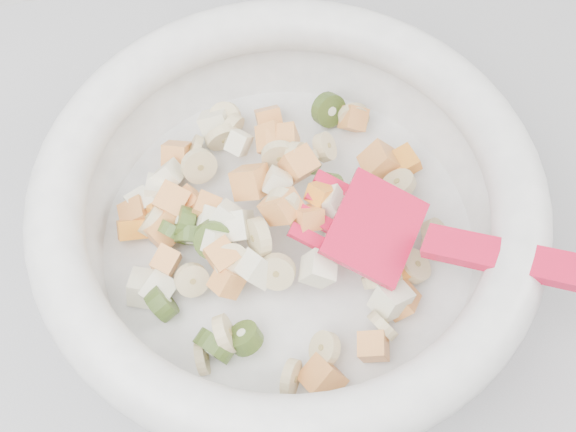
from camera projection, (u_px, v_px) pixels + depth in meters
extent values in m
cube|color=gray|center=(280.00, 392.00, 0.95)|extent=(2.00, 0.60, 0.90)
cylinder|color=white|center=(288.00, 241.00, 0.54)|extent=(0.29, 0.29, 0.02)
torus|color=white|center=(288.00, 195.00, 0.49)|extent=(0.35, 0.35, 0.04)
cylinder|color=#CDBA88|center=(199.00, 166.00, 0.54)|extent=(0.04, 0.02, 0.04)
cylinder|color=#CDBA88|center=(382.00, 278.00, 0.50)|extent=(0.03, 0.02, 0.03)
cylinder|color=#CDBA88|center=(225.00, 117.00, 0.57)|extent=(0.03, 0.03, 0.02)
cylinder|color=#CDBA88|center=(414.00, 266.00, 0.51)|extent=(0.03, 0.03, 0.02)
cylinder|color=#CDBA88|center=(436.00, 236.00, 0.53)|extent=(0.03, 0.04, 0.03)
cylinder|color=#CDBA88|center=(194.00, 150.00, 0.56)|extent=(0.02, 0.03, 0.03)
cylinder|color=#CDBA88|center=(398.00, 184.00, 0.53)|extent=(0.04, 0.04, 0.02)
cylinder|color=#CDBA88|center=(283.00, 204.00, 0.49)|extent=(0.03, 0.02, 0.03)
cylinder|color=#CDBA88|center=(303.00, 160.00, 0.54)|extent=(0.03, 0.02, 0.03)
cylinder|color=#CDBA88|center=(231.00, 130.00, 0.56)|extent=(0.03, 0.03, 0.04)
cylinder|color=#CDBA88|center=(232.00, 261.00, 0.49)|extent=(0.03, 0.03, 0.02)
cylinder|color=#CDBA88|center=(291.00, 378.00, 0.47)|extent=(0.02, 0.04, 0.04)
cylinder|color=#CDBA88|center=(383.00, 325.00, 0.49)|extent=(0.02, 0.03, 0.03)
cylinder|color=#CDBA88|center=(277.00, 272.00, 0.49)|extent=(0.03, 0.03, 0.03)
cylinder|color=#CDBA88|center=(296.00, 158.00, 0.53)|extent=(0.03, 0.03, 0.03)
cylinder|color=#CDBA88|center=(439.00, 245.00, 0.52)|extent=(0.03, 0.03, 0.03)
cylinder|color=#CDBA88|center=(279.00, 156.00, 0.53)|extent=(0.04, 0.01, 0.04)
cylinder|color=#CDBA88|center=(202.00, 358.00, 0.48)|extent=(0.01, 0.03, 0.03)
cylinder|color=#CDBA88|center=(152.00, 219.00, 0.52)|extent=(0.02, 0.04, 0.04)
cylinder|color=#CDBA88|center=(324.00, 349.00, 0.48)|extent=(0.03, 0.03, 0.03)
cylinder|color=#CDBA88|center=(223.00, 137.00, 0.56)|extent=(0.03, 0.02, 0.03)
cylinder|color=#CDBA88|center=(258.00, 237.00, 0.49)|extent=(0.02, 0.03, 0.03)
cylinder|color=#CDBA88|center=(192.00, 280.00, 0.50)|extent=(0.03, 0.03, 0.02)
cylinder|color=#CDBA88|center=(225.00, 334.00, 0.48)|extent=(0.02, 0.04, 0.04)
cylinder|color=#CDBA88|center=(325.00, 147.00, 0.54)|extent=(0.02, 0.03, 0.03)
cylinder|color=#CDBA88|center=(354.00, 117.00, 0.58)|extent=(0.03, 0.01, 0.03)
cube|color=#FFB250|center=(283.00, 144.00, 0.55)|extent=(0.03, 0.03, 0.03)
cube|color=#FFB250|center=(322.00, 379.00, 0.48)|extent=(0.04, 0.03, 0.03)
cube|color=#FFB250|center=(205.00, 208.00, 0.52)|extent=(0.03, 0.02, 0.02)
cube|color=#FFB250|center=(281.00, 207.00, 0.49)|extent=(0.03, 0.03, 0.03)
cube|color=#FFB250|center=(353.00, 119.00, 0.57)|extent=(0.03, 0.03, 0.03)
cube|color=#FFB250|center=(274.00, 140.00, 0.55)|extent=(0.03, 0.03, 0.03)
cube|color=#FFB250|center=(227.00, 282.00, 0.49)|extent=(0.03, 0.02, 0.03)
cube|color=#FFB250|center=(307.00, 218.00, 0.49)|extent=(0.02, 0.03, 0.03)
cube|color=#FFB250|center=(222.00, 255.00, 0.49)|extent=(0.03, 0.03, 0.02)
cube|color=#FFB250|center=(176.00, 157.00, 0.56)|extent=(0.03, 0.04, 0.03)
cube|color=#FFB250|center=(269.00, 121.00, 0.58)|extent=(0.02, 0.03, 0.03)
cube|color=#FFB250|center=(172.00, 201.00, 0.53)|extent=(0.03, 0.03, 0.03)
cube|color=#FFB250|center=(373.00, 346.00, 0.48)|extent=(0.03, 0.02, 0.02)
cube|color=#FFB250|center=(251.00, 182.00, 0.52)|extent=(0.03, 0.04, 0.04)
cube|color=#FFB250|center=(166.00, 261.00, 0.50)|extent=(0.02, 0.03, 0.03)
cube|color=#FFB250|center=(137.00, 215.00, 0.53)|extent=(0.03, 0.02, 0.03)
cube|color=#FFB250|center=(163.00, 229.00, 0.52)|extent=(0.04, 0.04, 0.03)
cube|color=#FFB250|center=(299.00, 164.00, 0.53)|extent=(0.03, 0.03, 0.03)
cube|color=#FFB250|center=(380.00, 163.00, 0.55)|extent=(0.03, 0.03, 0.04)
cube|color=#FFB250|center=(399.00, 298.00, 0.50)|extent=(0.03, 0.03, 0.03)
cube|color=#FFB250|center=(190.00, 202.00, 0.53)|extent=(0.03, 0.02, 0.02)
cylinder|color=olive|center=(213.00, 239.00, 0.50)|extent=(0.04, 0.03, 0.03)
cylinder|color=olive|center=(328.00, 110.00, 0.58)|extent=(0.03, 0.03, 0.04)
cylinder|color=olive|center=(184.00, 222.00, 0.51)|extent=(0.02, 0.03, 0.03)
cylinder|color=olive|center=(245.00, 338.00, 0.48)|extent=(0.03, 0.03, 0.02)
cylinder|color=olive|center=(162.00, 304.00, 0.50)|extent=(0.03, 0.03, 0.03)
cylinder|color=olive|center=(214.00, 346.00, 0.48)|extent=(0.03, 0.04, 0.04)
cylinder|color=olive|center=(329.00, 189.00, 0.52)|extent=(0.02, 0.03, 0.03)
cylinder|color=olive|center=(172.00, 231.00, 0.52)|extent=(0.03, 0.03, 0.04)
cylinder|color=olive|center=(303.00, 159.00, 0.54)|extent=(0.03, 0.04, 0.04)
cylinder|color=olive|center=(191.00, 236.00, 0.51)|extent=(0.03, 0.02, 0.03)
cube|color=beige|center=(318.00, 269.00, 0.49)|extent=(0.03, 0.03, 0.03)
cube|color=beige|center=(328.00, 205.00, 0.51)|extent=(0.03, 0.03, 0.03)
cube|color=beige|center=(227.00, 222.00, 0.51)|extent=(0.04, 0.03, 0.03)
cube|color=beige|center=(169.00, 176.00, 0.54)|extent=(0.03, 0.03, 0.03)
cube|color=beige|center=(214.00, 241.00, 0.50)|extent=(0.03, 0.03, 0.03)
cube|color=beige|center=(237.00, 226.00, 0.50)|extent=(0.03, 0.03, 0.03)
cube|color=beige|center=(212.00, 225.00, 0.51)|extent=(0.03, 0.03, 0.03)
cube|color=beige|center=(239.00, 143.00, 0.55)|extent=(0.03, 0.03, 0.02)
cube|color=beige|center=(159.00, 192.00, 0.54)|extent=(0.03, 0.03, 0.03)
cube|color=beige|center=(143.00, 288.00, 0.51)|extent=(0.03, 0.03, 0.03)
cube|color=beige|center=(277.00, 183.00, 0.52)|extent=(0.02, 0.03, 0.03)
cube|color=beige|center=(256.00, 269.00, 0.49)|extent=(0.03, 0.03, 0.03)
cube|color=beige|center=(391.00, 300.00, 0.49)|extent=(0.03, 0.03, 0.03)
cube|color=beige|center=(370.00, 197.00, 0.52)|extent=(0.03, 0.03, 0.03)
cube|color=beige|center=(157.00, 290.00, 0.50)|extent=(0.03, 0.03, 0.03)
cube|color=beige|center=(217.00, 125.00, 0.57)|extent=(0.03, 0.03, 0.04)
cube|color=beige|center=(141.00, 204.00, 0.54)|extent=(0.02, 0.02, 0.02)
cube|color=orange|center=(166.00, 210.00, 0.53)|extent=(0.03, 0.03, 0.02)
cube|color=orange|center=(405.00, 161.00, 0.55)|extent=(0.02, 0.02, 0.02)
cube|color=orange|center=(133.00, 229.00, 0.53)|extent=(0.02, 0.02, 0.02)
cube|color=orange|center=(403.00, 272.00, 0.51)|extent=(0.03, 0.02, 0.02)
cube|color=orange|center=(323.00, 193.00, 0.50)|extent=(0.03, 0.03, 0.03)
cube|color=red|center=(375.00, 228.00, 0.49)|extent=(0.08, 0.09, 0.03)
cube|color=red|center=(333.00, 185.00, 0.51)|extent=(0.03, 0.02, 0.01)
cube|color=red|center=(325.00, 202.00, 0.50)|extent=(0.03, 0.02, 0.01)
cube|color=red|center=(317.00, 220.00, 0.49)|extent=(0.03, 0.02, 0.01)
cube|color=red|center=(309.00, 238.00, 0.49)|extent=(0.03, 0.02, 0.01)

